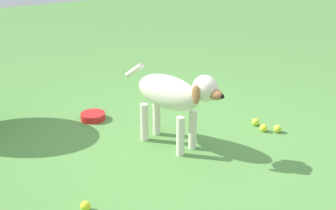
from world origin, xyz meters
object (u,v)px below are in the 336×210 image
object	(u,v)px
tennis_ball_1	(263,128)
tennis_ball_3	(85,206)
dog	(174,95)
water_bowl	(93,116)
tennis_ball_2	(255,122)
tennis_ball_0	(277,129)

from	to	relation	value
tennis_ball_1	tennis_ball_3	distance (m)	1.73
dog	water_bowl	xyz separation A→B (m)	(0.35, -0.81, -0.40)
tennis_ball_2	tennis_ball_3	world-z (taller)	same
tennis_ball_0	tennis_ball_1	world-z (taller)	same
dog	tennis_ball_0	xyz separation A→B (m)	(-0.88, 0.22, -0.40)
dog	tennis_ball_0	world-z (taller)	dog
tennis_ball_0	tennis_ball_1	xyz separation A→B (m)	(0.09, -0.07, 0.00)
tennis_ball_1	water_bowl	xyz separation A→B (m)	(1.15, -0.96, -0.00)
tennis_ball_0	tennis_ball_2	world-z (taller)	same
water_bowl	dog	bearing A→B (deg)	113.79
tennis_ball_2	dog	bearing A→B (deg)	-1.69
dog	tennis_ball_3	bearing A→B (deg)	-81.03
dog	tennis_ball_1	distance (m)	0.90
dog	water_bowl	bearing A→B (deg)	-174.41
dog	tennis_ball_0	distance (m)	0.99
tennis_ball_0	tennis_ball_3	xyz separation A→B (m)	(1.79, 0.24, 0.00)
water_bowl	tennis_ball_1	bearing A→B (deg)	140.19
tennis_ball_2	tennis_ball_1	bearing A→B (deg)	80.40
tennis_ball_3	water_bowl	size ratio (longest dim) A/B	0.30
tennis_ball_1	tennis_ball_0	bearing A→B (deg)	141.13
tennis_ball_2	tennis_ball_3	xyz separation A→B (m)	(1.72, 0.44, 0.00)
tennis_ball_3	dog	bearing A→B (deg)	-152.83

